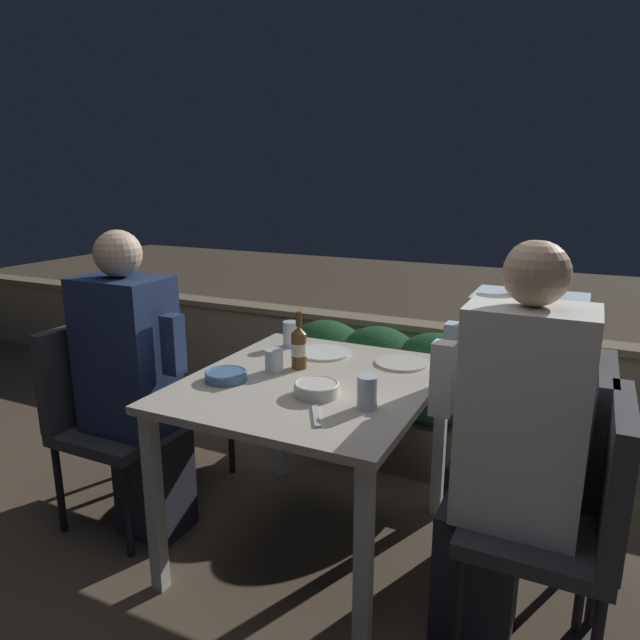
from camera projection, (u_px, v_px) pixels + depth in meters
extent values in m
plane|color=brown|center=(312.00, 546.00, 2.40)|extent=(16.00, 16.00, 0.00)
cube|color=gray|center=(419.00, 371.00, 3.70)|extent=(9.00, 0.14, 0.56)
cube|color=gray|center=(421.00, 326.00, 3.63)|extent=(9.00, 0.18, 0.04)
cube|color=#BCB2A3|center=(311.00, 383.00, 2.22)|extent=(0.91, 1.03, 0.03)
cube|color=silver|center=(155.00, 503.00, 2.07)|extent=(0.05, 0.05, 0.72)
cube|color=silver|center=(363.00, 568.00, 1.73)|extent=(0.05, 0.05, 0.72)
cube|color=silver|center=(281.00, 410.00, 2.89)|extent=(0.05, 0.05, 0.72)
cube|color=silver|center=(439.00, 442.00, 2.55)|extent=(0.05, 0.05, 0.72)
cube|color=brown|center=(376.00, 431.00, 3.16)|extent=(1.13, 0.36, 0.28)
ellipsoid|color=#194723|center=(326.00, 363.00, 3.20)|extent=(0.51, 0.47, 0.48)
ellipsoid|color=#194723|center=(378.00, 370.00, 3.07)|extent=(0.51, 0.47, 0.48)
ellipsoid|color=#194723|center=(434.00, 379.00, 2.94)|extent=(0.51, 0.47, 0.48)
cube|color=#333338|center=(121.00, 430.00, 2.48)|extent=(0.44, 0.44, 0.05)
cube|color=#333338|center=(83.00, 371.00, 2.51)|extent=(0.06, 0.44, 0.43)
cylinder|color=black|center=(60.00, 489.00, 2.45)|extent=(0.03, 0.03, 0.41)
cylinder|color=black|center=(127.00, 511.00, 2.29)|extent=(0.03, 0.03, 0.41)
cylinder|color=black|center=(125.00, 451.00, 2.79)|extent=(0.03, 0.03, 0.41)
cylinder|color=black|center=(188.00, 468.00, 2.63)|extent=(0.03, 0.03, 0.41)
cube|color=#282833|center=(155.00, 481.00, 2.46)|extent=(0.26, 0.23, 0.46)
cube|color=navy|center=(127.00, 355.00, 2.37)|extent=(0.37, 0.26, 0.66)
cube|color=navy|center=(173.00, 344.00, 2.24)|extent=(0.07, 0.07, 0.24)
sphere|color=beige|center=(118.00, 254.00, 2.26)|extent=(0.19, 0.19, 0.19)
cube|color=#333338|center=(174.00, 401.00, 2.80)|extent=(0.44, 0.44, 0.05)
cube|color=#333338|center=(140.00, 349.00, 2.83)|extent=(0.06, 0.44, 0.43)
cylinder|color=black|center=(120.00, 453.00, 2.77)|extent=(0.03, 0.03, 0.41)
cylinder|color=black|center=(184.00, 470.00, 2.61)|extent=(0.03, 0.03, 0.41)
cylinder|color=black|center=(172.00, 423.00, 3.11)|extent=(0.03, 0.03, 0.41)
cylinder|color=black|center=(231.00, 436.00, 2.95)|extent=(0.03, 0.03, 0.41)
cube|color=#333338|center=(536.00, 530.00, 1.79)|extent=(0.44, 0.44, 0.05)
cube|color=#333338|center=(616.00, 474.00, 1.65)|extent=(0.06, 0.44, 0.43)
cylinder|color=black|center=(457.00, 613.00, 1.76)|extent=(0.03, 0.03, 0.41)
cylinder|color=black|center=(480.00, 543.00, 2.09)|extent=(0.03, 0.03, 0.41)
cylinder|color=black|center=(595.00, 573.00, 1.93)|extent=(0.03, 0.03, 0.41)
cube|color=#282833|center=(477.00, 570.00, 1.91)|extent=(0.26, 0.23, 0.46)
cube|color=white|center=(523.00, 417.00, 1.73)|extent=(0.37, 0.26, 0.69)
cube|color=white|center=(443.00, 379.00, 1.81)|extent=(0.07, 0.07, 0.24)
sphere|color=tan|center=(537.00, 274.00, 1.62)|extent=(0.19, 0.19, 0.19)
cube|color=#333338|center=(534.00, 477.00, 2.10)|extent=(0.44, 0.44, 0.05)
cube|color=#333338|center=(601.00, 427.00, 1.96)|extent=(0.06, 0.44, 0.43)
cylinder|color=black|center=(466.00, 547.00, 2.07)|extent=(0.03, 0.03, 0.41)
cylinder|color=black|center=(582.00, 579.00, 1.91)|extent=(0.03, 0.03, 0.41)
cylinder|color=black|center=(485.00, 495.00, 2.40)|extent=(0.03, 0.03, 0.41)
cylinder|color=black|center=(585.00, 518.00, 2.24)|extent=(0.03, 0.03, 0.41)
cube|color=#282833|center=(483.00, 515.00, 2.22)|extent=(0.26, 0.23, 0.46)
cube|color=silver|center=(522.00, 385.00, 2.04)|extent=(0.37, 0.26, 0.65)
cube|color=silver|center=(454.00, 354.00, 2.13)|extent=(0.07, 0.07, 0.24)
sphere|color=tan|center=(533.00, 268.00, 1.94)|extent=(0.19, 0.19, 0.19)
cylinder|color=brown|center=(299.00, 351.00, 2.33)|extent=(0.06, 0.06, 0.15)
cylinder|color=beige|center=(299.00, 349.00, 2.33)|extent=(0.06, 0.06, 0.05)
cone|color=brown|center=(299.00, 330.00, 2.31)|extent=(0.06, 0.06, 0.03)
cylinder|color=brown|center=(299.00, 319.00, 2.29)|extent=(0.02, 0.02, 0.06)
cylinder|color=silver|center=(402.00, 363.00, 2.39)|extent=(0.22, 0.22, 0.01)
cylinder|color=white|center=(324.00, 353.00, 2.53)|extent=(0.23, 0.23, 0.01)
cylinder|color=silver|center=(317.00, 389.00, 2.05)|extent=(0.17, 0.17, 0.05)
torus|color=silver|center=(317.00, 384.00, 2.04)|extent=(0.17, 0.17, 0.01)
cylinder|color=#4C709E|center=(226.00, 376.00, 2.20)|extent=(0.16, 0.16, 0.03)
torus|color=#4C709E|center=(226.00, 373.00, 2.20)|extent=(0.16, 0.16, 0.01)
cylinder|color=silver|center=(367.00, 392.00, 1.93)|extent=(0.07, 0.07, 0.11)
cylinder|color=silver|center=(291.00, 334.00, 2.63)|extent=(0.07, 0.07, 0.12)
cylinder|color=silver|center=(274.00, 360.00, 2.29)|extent=(0.07, 0.07, 0.09)
cube|color=silver|center=(316.00, 416.00, 1.87)|extent=(0.10, 0.16, 0.01)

